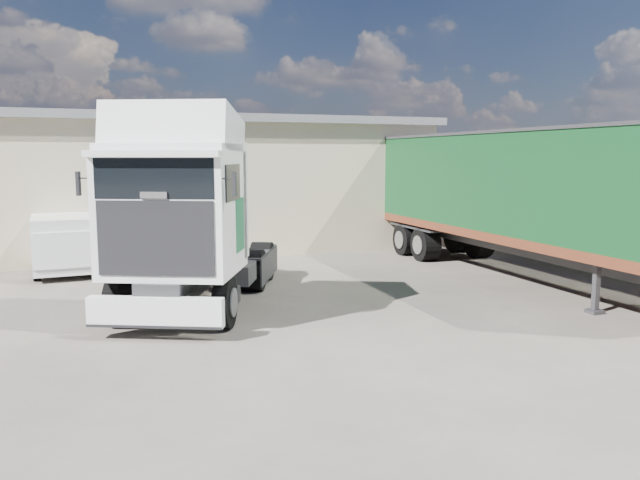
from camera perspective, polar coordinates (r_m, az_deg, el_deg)
name	(u,v)px	position (r m, az deg, el deg)	size (l,w,h in m)	color
ground	(307,330)	(13.76, -1.19, -8.22)	(120.00, 120.00, 0.00)	black
warehouse	(48,183)	(28.60, -23.58, 4.83)	(30.60, 12.60, 5.42)	#B6A98C
brick_boundary_wall	(550,225)	(24.46, 20.26, 1.30)	(0.35, 26.00, 2.50)	brown
tractor_unit	(187,227)	(15.23, -12.04, 1.13)	(5.54, 7.71, 4.94)	black
box_trailer	(519,189)	(20.16, 17.74, 4.44)	(3.02, 13.62, 4.52)	#2D2D30
panel_van	(64,242)	(22.10, -22.33, -0.16)	(2.15, 4.71, 1.88)	black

